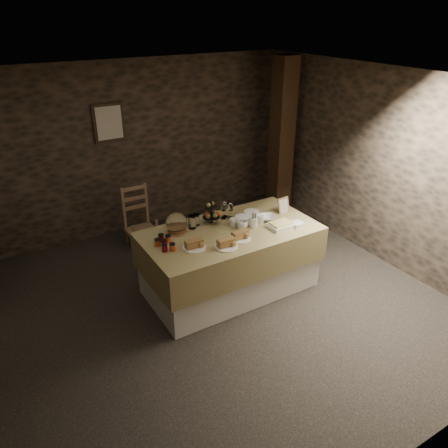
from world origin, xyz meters
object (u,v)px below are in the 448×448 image
fruit_stand (212,214)px  timber_column (282,140)px  buffet_table (230,256)px  chair (139,219)px

fruit_stand → timber_column: bearing=31.3°
timber_column → fruit_stand: size_ratio=8.42×
buffet_table → fruit_stand: fruit_stand is taller
buffet_table → chair: bearing=107.2°
fruit_stand → chair: bearing=107.2°
fruit_stand → buffet_table: bearing=-72.9°
chair → timber_column: (2.44, -0.22, 0.90)m
chair → timber_column: size_ratio=0.27×
chair → fruit_stand: fruit_stand is taller
timber_column → buffet_table: bearing=-141.8°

